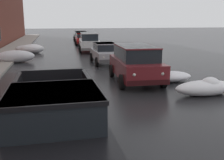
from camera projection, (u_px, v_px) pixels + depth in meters
snow_bank_near_corner_left at (15, 57)px, 19.27m from camera, size 2.69×1.15×0.89m
snow_bank_along_left_kerb at (121, 52)px, 23.30m from camera, size 2.11×1.47×0.60m
snow_bank_mid_block_left at (32, 49)px, 24.65m from camera, size 2.17×1.29×0.83m
snow_bank_near_corner_right at (207, 87)px, 10.96m from camera, size 2.65×1.04×0.75m
snow_bank_along_right_kerb at (25, 49)px, 25.54m from camera, size 1.75×1.28×0.66m
snow_bank_far_right_pile at (168, 76)px, 13.40m from camera, size 2.22×1.28×0.63m
pickup_truck_black_approaching_near_lane at (55, 123)px, 5.73m from camera, size 2.25×5.34×1.76m
suv_maroon_parked_kerbside_close at (135, 62)px, 13.17m from camera, size 2.27×4.46×1.82m
sedan_silver_parked_kerbside_mid at (106, 52)px, 19.15m from camera, size 1.96×4.05×1.42m
suv_white_parked_far_down_block at (89, 41)px, 25.93m from camera, size 2.20×4.87×1.82m
sedan_red_queued_behind_truck at (83, 38)px, 33.28m from camera, size 2.11×4.37×1.42m
sedan_black_at_far_intersection at (81, 36)px, 38.84m from camera, size 1.97×4.44×1.42m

